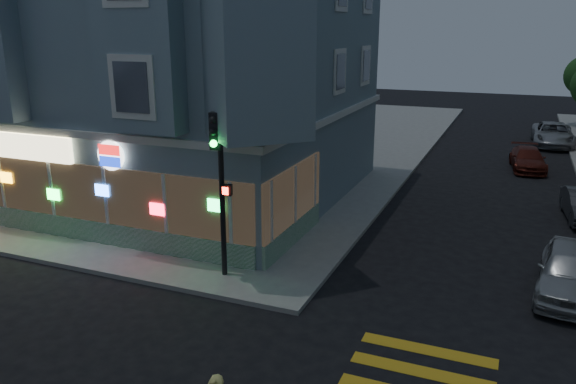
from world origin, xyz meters
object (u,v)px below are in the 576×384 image
Objects in this scene: parked_car_a at (571,271)px; traffic_signal at (220,167)px; parked_car_d at (553,134)px; parked_car_c at (528,159)px.

parked_car_a is 0.85× the size of traffic_signal.
parked_car_d is at bearing 55.88° from traffic_signal.
parked_car_a is 15.69m from parked_car_c.
traffic_signal reaches higher than parked_car_c.
parked_car_d is (0.32, 23.33, 0.01)m from parked_car_a.
parked_car_d is at bearing 72.17° from parked_car_c.
parked_car_d reaches higher than parked_car_c.
parked_car_a is at bearing 3.79° from traffic_signal.
parked_car_d is 1.06× the size of traffic_signal.
parked_car_d is 28.30m from traffic_signal.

